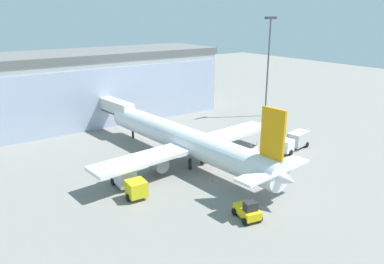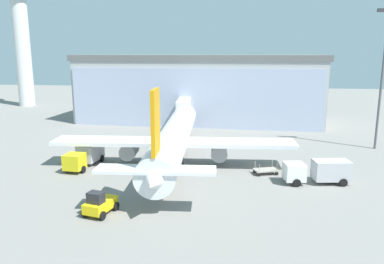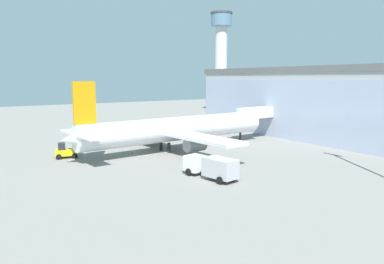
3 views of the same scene
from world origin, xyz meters
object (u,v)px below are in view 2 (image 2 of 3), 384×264
fuel_truck (319,171)px  airplane (174,138)px  catering_truck (86,155)px  safety_cone_wingtip (270,169)px  jet_bridge (184,106)px  safety_cone_nose (155,178)px  apron_light_mast (383,69)px  pushback_tug (100,204)px  control_tower (21,32)px  baggage_cart (266,170)px

fuel_truck → airplane: bearing=-27.2°
catering_truck → safety_cone_wingtip: catering_truck is taller
jet_bridge → safety_cone_nose: bearing=177.0°
apron_light_mast → pushback_tug: (-33.36, -28.38, -11.17)m
control_tower → pushback_tug: control_tower is taller
pushback_tug → airplane: bearing=-0.0°
baggage_cart → catering_truck: bearing=-19.3°
safety_cone_nose → apron_light_mast: bearing=31.7°
control_tower → fuel_truck: 89.28m
baggage_cart → safety_cone_wingtip: bearing=-132.3°
control_tower → fuel_truck: (67.81, -55.03, -18.53)m
jet_bridge → baggage_cart: (13.63, -24.09, -4.23)m
airplane → pushback_tug: bearing=162.8°
baggage_cart → safety_cone_nose: 13.52m
catering_truck → safety_cone_wingtip: (23.73, 0.90, -1.19)m
airplane → baggage_cart: size_ratio=12.23×
apron_light_mast → safety_cone_wingtip: bearing=-141.7°
safety_cone_nose → safety_cone_wingtip: 14.55m
jet_bridge → airplane: 21.00m
jet_bridge → fuel_truck: jet_bridge is taller
baggage_cart → pushback_tug: 20.93m
jet_bridge → baggage_cart: 28.00m
baggage_cart → jet_bridge: bearing=-78.7°
control_tower → apron_light_mast: control_tower is taller
airplane → baggage_cart: 12.63m
catering_truck → safety_cone_nose: 11.25m
pushback_tug → jet_bridge: bearing=10.0°
control_tower → catering_truck: (38.95, -52.00, -18.53)m
airplane → control_tower: bearing=41.7°
jet_bridge → airplane: bearing=-179.6°
control_tower → safety_cone_nose: control_tower is taller
jet_bridge → catering_truck: bearing=153.6°
apron_light_mast → safety_cone_nose: (-30.41, -18.79, -11.87)m
jet_bridge → apron_light_mast: 33.37m
apron_light_mast → fuel_truck: apron_light_mast is taller
baggage_cart → pushback_tug: pushback_tug is taller
safety_cone_wingtip → pushback_tug: bearing=-137.6°
safety_cone_wingtip → jet_bridge: bearing=122.0°
control_tower → baggage_cart: bearing=-40.2°
baggage_cart → airplane: bearing=-33.3°
apron_light_mast → safety_cone_wingtip: size_ratio=37.69×
jet_bridge → safety_cone_nose: jet_bridge is taller
jet_bridge → control_tower: (-48.44, 28.36, 15.26)m
apron_light_mast → safety_cone_nose: apron_light_mast is taller
jet_bridge → fuel_truck: bearing=-148.5°
control_tower → apron_light_mast: bearing=-25.4°
apron_light_mast → catering_truck: (-40.65, -14.25, -10.68)m
jet_bridge → pushback_tug: jet_bridge is taller
control_tower → baggage_cart: 83.57m
apron_light_mast → baggage_cart: size_ratio=6.56×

